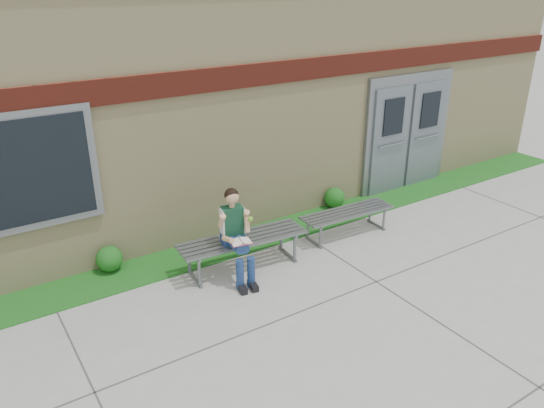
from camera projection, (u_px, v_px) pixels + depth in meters
ground at (345, 323)px, 6.68m from camera, size 80.00×80.00×0.00m
grass_strip at (242, 241)px, 8.67m from camera, size 16.00×0.80×0.02m
school_building at (154, 80)px, 10.44m from camera, size 16.20×6.22×4.20m
bench_left at (243, 244)px, 7.79m from camera, size 1.95×0.70×0.50m
bench_right at (347, 217)px, 8.80m from camera, size 1.66×0.54×0.43m
girl at (236, 233)px, 7.39m from camera, size 0.46×0.79×1.34m
shrub_mid at (109, 259)px, 7.74m from camera, size 0.38×0.38×0.38m
shrub_east at (335, 198)px, 9.84m from camera, size 0.38×0.38×0.38m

